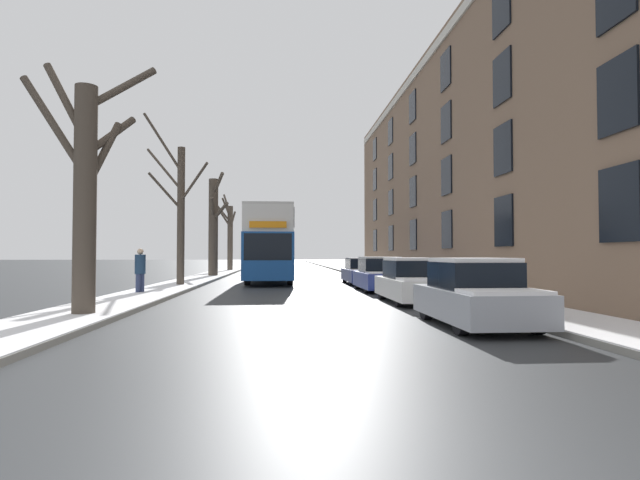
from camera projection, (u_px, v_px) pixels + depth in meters
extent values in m
cube|color=gray|center=(235.00, 269.00, 55.69)|extent=(2.36, 130.00, 0.13)
cube|color=white|center=(235.00, 268.00, 55.70)|extent=(2.34, 130.00, 0.03)
cube|color=gray|center=(340.00, 268.00, 56.61)|extent=(2.36, 130.00, 0.13)
cube|color=white|center=(340.00, 268.00, 56.61)|extent=(2.34, 130.00, 0.03)
cube|color=#7A604C|center=(510.00, 167.00, 27.04)|extent=(9.00, 41.13, 12.75)
cube|color=black|center=(619.00, 204.00, 11.55)|extent=(0.08, 1.40, 1.79)
cube|color=black|center=(504.00, 221.00, 17.57)|extent=(0.08, 1.40, 1.79)
cube|color=black|center=(447.00, 230.00, 23.58)|extent=(0.08, 1.40, 1.79)
cube|color=black|center=(413.00, 235.00, 29.59)|extent=(0.08, 1.40, 1.79)
cube|color=black|center=(391.00, 238.00, 35.60)|extent=(0.08, 1.40, 1.79)
cube|color=black|center=(375.00, 240.00, 41.61)|extent=(0.08, 1.40, 1.79)
cube|color=black|center=(617.00, 95.00, 11.63)|extent=(0.08, 1.40, 1.79)
cube|color=black|center=(503.00, 149.00, 17.64)|extent=(0.08, 1.40, 1.79)
cube|color=black|center=(447.00, 176.00, 23.65)|extent=(0.08, 1.40, 1.79)
cube|color=black|center=(413.00, 192.00, 29.66)|extent=(0.08, 1.40, 1.79)
cube|color=black|center=(391.00, 203.00, 35.68)|extent=(0.08, 1.40, 1.79)
cube|color=black|center=(375.00, 210.00, 41.69)|extent=(0.08, 1.40, 1.79)
cube|color=black|center=(502.00, 78.00, 17.71)|extent=(0.08, 1.40, 1.79)
cube|color=black|center=(446.00, 123.00, 23.73)|extent=(0.08, 1.40, 1.79)
cube|color=black|center=(413.00, 149.00, 29.74)|extent=(0.08, 1.40, 1.79)
cube|color=black|center=(391.00, 167.00, 35.75)|extent=(0.08, 1.40, 1.79)
cube|color=black|center=(375.00, 180.00, 41.76)|extent=(0.08, 1.40, 1.79)
cube|color=black|center=(501.00, 7.00, 17.79)|extent=(0.08, 1.40, 1.79)
cube|color=black|center=(446.00, 70.00, 23.80)|extent=(0.08, 1.40, 1.79)
cube|color=black|center=(413.00, 107.00, 29.81)|extent=(0.08, 1.40, 1.79)
cube|color=black|center=(391.00, 132.00, 35.83)|extent=(0.08, 1.40, 1.79)
cube|color=black|center=(375.00, 149.00, 41.84)|extent=(0.08, 1.40, 1.79)
cube|color=beige|center=(427.00, 58.00, 26.86)|extent=(0.12, 40.31, 0.44)
cylinder|color=#4C4238|center=(85.00, 202.00, 12.56)|extent=(0.55, 0.55, 5.91)
cylinder|color=#4C4238|center=(102.00, 156.00, 13.01)|extent=(0.81, 1.03, 1.97)
cylinder|color=#4C4238|center=(111.00, 136.00, 13.28)|extent=(1.01, 1.48, 1.39)
cylinder|color=#4C4238|center=(66.00, 103.00, 12.70)|extent=(1.27, 0.43, 2.08)
cylinder|color=#4C4238|center=(54.00, 126.00, 12.59)|extent=(1.74, 0.27, 2.57)
cylinder|color=#4C4238|center=(122.00, 88.00, 13.17)|extent=(1.64, 1.16, 1.49)
cylinder|color=#4C4238|center=(181.00, 217.00, 24.61)|extent=(0.37, 0.37, 6.95)
cylinder|color=#4C4238|center=(163.00, 143.00, 24.36)|extent=(1.82, 0.75, 2.79)
cylinder|color=#4C4238|center=(194.00, 182.00, 24.13)|extent=(1.59, 1.33, 1.79)
cylinder|color=#4C4238|center=(164.00, 169.00, 25.11)|extent=(2.03, 1.15, 2.28)
cylinder|color=#4C4238|center=(165.00, 191.00, 24.15)|extent=(1.50, 1.04, 1.73)
cylinder|color=#4C4238|center=(213.00, 228.00, 35.24)|extent=(0.66, 0.66, 6.99)
cylinder|color=#4C4238|center=(220.00, 211.00, 34.76)|extent=(1.35, 1.36, 1.28)
cylinder|color=#4C4238|center=(218.00, 184.00, 34.60)|extent=(1.07, 1.75, 1.51)
cylinder|color=#4C4238|center=(213.00, 208.00, 34.72)|extent=(0.27, 1.31, 1.51)
cylinder|color=#4C4238|center=(230.00, 239.00, 47.96)|extent=(0.52, 0.52, 6.31)
cylinder|color=#4C4238|center=(226.00, 208.00, 47.00)|extent=(0.71, 2.22, 1.77)
cylinder|color=#4C4238|center=(221.00, 211.00, 46.99)|extent=(1.68, 2.19, 2.10)
cylinder|color=#4C4238|center=(233.00, 220.00, 47.46)|extent=(0.78, 1.37, 1.66)
cylinder|color=#4C4238|center=(223.00, 216.00, 47.92)|extent=(1.49, 0.30, 2.10)
cylinder|color=#4C4238|center=(227.00, 204.00, 48.54)|extent=(0.97, 1.25, 2.09)
cube|color=#194C99|center=(270.00, 256.00, 29.92)|extent=(2.60, 11.26, 2.42)
cube|color=silver|center=(270.00, 224.00, 29.98)|extent=(2.55, 11.03, 1.37)
cube|color=silver|center=(270.00, 212.00, 30.00)|extent=(2.55, 11.03, 0.12)
cube|color=black|center=(270.00, 248.00, 29.94)|extent=(2.63, 9.91, 1.26)
cube|color=black|center=(270.00, 223.00, 29.98)|extent=(2.63, 9.91, 1.04)
cube|color=black|center=(268.00, 247.00, 24.35)|extent=(2.34, 0.06, 1.32)
cube|color=orange|center=(268.00, 224.00, 24.37)|extent=(1.82, 0.05, 0.32)
cylinder|color=black|center=(248.00, 275.00, 26.44)|extent=(0.30, 1.11, 1.11)
cylinder|color=black|center=(290.00, 275.00, 26.62)|extent=(0.30, 1.11, 1.11)
cylinder|color=black|center=(254.00, 271.00, 32.95)|extent=(0.30, 1.11, 1.11)
cylinder|color=black|center=(288.00, 271.00, 33.12)|extent=(0.30, 1.11, 1.11)
cube|color=#9EA3AD|center=(476.00, 304.00, 11.30)|extent=(1.81, 4.01, 0.68)
cube|color=black|center=(473.00, 275.00, 11.48)|extent=(1.56, 2.01, 0.60)
cube|color=white|center=(473.00, 260.00, 11.49)|extent=(1.52, 1.90, 0.10)
cube|color=white|center=(504.00, 292.00, 9.89)|extent=(1.63, 1.05, 0.08)
cylinder|color=black|center=(461.00, 320.00, 10.03)|extent=(0.20, 0.61, 0.61)
cylinder|color=black|center=(537.00, 319.00, 10.16)|extent=(0.20, 0.61, 0.61)
cylinder|color=black|center=(426.00, 308.00, 12.43)|extent=(0.20, 0.61, 0.61)
cylinder|color=black|center=(488.00, 307.00, 12.55)|extent=(0.20, 0.61, 0.61)
cube|color=silver|center=(412.00, 288.00, 16.88)|extent=(1.72, 4.32, 0.65)
cube|color=black|center=(410.00, 269.00, 17.07)|extent=(1.48, 2.16, 0.60)
cube|color=white|center=(410.00, 259.00, 17.08)|extent=(1.45, 2.05, 0.10)
cube|color=white|center=(425.00, 279.00, 15.36)|extent=(1.55, 1.13, 0.08)
cylinder|color=black|center=(399.00, 296.00, 15.52)|extent=(0.20, 0.65, 0.65)
cylinder|color=black|center=(446.00, 296.00, 15.64)|extent=(0.20, 0.65, 0.65)
cylinder|color=black|center=(382.00, 290.00, 18.10)|extent=(0.20, 0.65, 0.65)
cylinder|color=black|center=(423.00, 290.00, 18.22)|extent=(0.20, 0.65, 0.65)
cube|color=navy|center=(380.00, 280.00, 22.25)|extent=(1.86, 4.34, 0.67)
cube|color=black|center=(379.00, 265.00, 22.44)|extent=(1.60, 2.17, 0.62)
cube|color=white|center=(379.00, 258.00, 22.45)|extent=(1.56, 2.06, 0.08)
cube|color=white|center=(387.00, 273.00, 20.72)|extent=(1.67, 1.13, 0.06)
cylinder|color=black|center=(367.00, 286.00, 20.88)|extent=(0.20, 0.62, 0.62)
cylinder|color=black|center=(405.00, 286.00, 21.01)|extent=(0.20, 0.62, 0.62)
cylinder|color=black|center=(358.00, 283.00, 23.48)|extent=(0.20, 0.62, 0.62)
cylinder|color=black|center=(392.00, 282.00, 23.61)|extent=(0.20, 0.62, 0.62)
cube|color=navy|center=(361.00, 275.00, 27.58)|extent=(1.69, 4.57, 0.65)
cube|color=black|center=(360.00, 264.00, 27.78)|extent=(1.45, 2.29, 0.58)
cube|color=white|center=(360.00, 258.00, 27.79)|extent=(1.42, 2.17, 0.05)
cube|color=white|center=(366.00, 270.00, 25.97)|extent=(1.52, 1.19, 0.04)
cylinder|color=black|center=(351.00, 279.00, 26.15)|extent=(0.20, 0.66, 0.66)
cylinder|color=black|center=(379.00, 279.00, 26.26)|extent=(0.20, 0.66, 0.66)
cylinder|color=black|center=(345.00, 277.00, 28.88)|extent=(0.20, 0.66, 0.66)
cylinder|color=black|center=(370.00, 277.00, 29.00)|extent=(0.20, 0.66, 0.66)
cube|color=white|center=(260.00, 259.00, 45.40)|extent=(2.06, 4.86, 1.96)
cube|color=black|center=(259.00, 254.00, 43.01)|extent=(1.81, 0.06, 0.86)
cylinder|color=black|center=(249.00, 269.00, 43.76)|extent=(0.22, 0.68, 0.68)
cylinder|color=black|center=(270.00, 269.00, 43.90)|extent=(0.22, 0.68, 0.68)
cylinder|color=black|center=(251.00, 268.00, 46.86)|extent=(0.22, 0.68, 0.68)
cylinder|color=black|center=(271.00, 268.00, 47.00)|extent=(0.22, 0.68, 0.68)
cylinder|color=navy|center=(138.00, 285.00, 19.43)|extent=(0.19, 0.19, 0.87)
cylinder|color=navy|center=(142.00, 285.00, 19.59)|extent=(0.19, 0.19, 0.87)
cylinder|color=navy|center=(140.00, 264.00, 19.53)|extent=(0.41, 0.41, 0.76)
sphere|color=beige|center=(140.00, 251.00, 19.55)|extent=(0.24, 0.24, 0.24)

